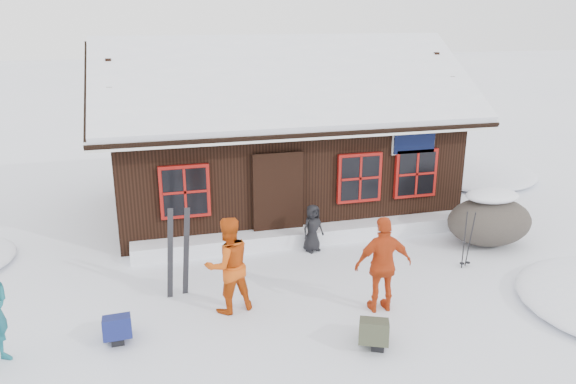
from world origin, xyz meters
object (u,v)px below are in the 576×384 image
at_px(skier_orange_left, 228,265).
at_px(skier_orange_right, 383,265).
at_px(ski_poles, 467,241).
at_px(boulder, 489,220).
at_px(backpack_olive, 374,336).
at_px(skier_crouched, 313,228).
at_px(backpack_blue, 118,331).

distance_m(skier_orange_left, skier_orange_right, 2.61).
bearing_deg(ski_poles, boulder, 39.34).
bearing_deg(ski_poles, backpack_olive, -143.87).
xyz_separation_m(skier_crouched, backpack_blue, (-3.99, -2.53, -0.37)).
height_order(boulder, backpack_olive, boulder).
distance_m(skier_orange_left, skier_crouched, 2.99).
height_order(skier_orange_right, ski_poles, skier_orange_right).
height_order(skier_crouched, boulder, boulder).
distance_m(skier_orange_left, backpack_blue, 2.03).
bearing_deg(backpack_blue, backpack_olive, -19.97).
bearing_deg(skier_crouched, ski_poles, -51.73).
relative_size(skier_orange_right, boulder, 0.89).
bearing_deg(boulder, skier_orange_left, -166.83).
xyz_separation_m(skier_orange_right, ski_poles, (2.35, 1.15, -0.28)).
distance_m(skier_orange_right, skier_crouched, 2.77).
bearing_deg(skier_orange_right, skier_crouched, -78.51).
xyz_separation_m(boulder, ski_poles, (-1.14, -0.94, 0.00)).
bearing_deg(ski_poles, skier_crouched, 150.00).
bearing_deg(skier_orange_left, skier_orange_right, 150.98).
distance_m(ski_poles, backpack_olive, 3.64).
distance_m(skier_crouched, backpack_olive, 3.73).
relative_size(boulder, backpack_blue, 3.33).
xyz_separation_m(skier_orange_right, backpack_blue, (-4.37, 0.20, -0.69)).
distance_m(ski_poles, backpack_blue, 6.80).
height_order(skier_orange_left, backpack_blue, skier_orange_left).
height_order(skier_crouched, backpack_blue, skier_crouched).
bearing_deg(skier_orange_left, backpack_blue, 0.58).
xyz_separation_m(skier_orange_right, skier_crouched, (-0.38, 2.73, -0.33)).
distance_m(skier_orange_right, ski_poles, 2.63).
relative_size(skier_orange_right, ski_poles, 1.40).
relative_size(skier_crouched, backpack_olive, 1.75).
height_order(skier_orange_right, boulder, skier_orange_right).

